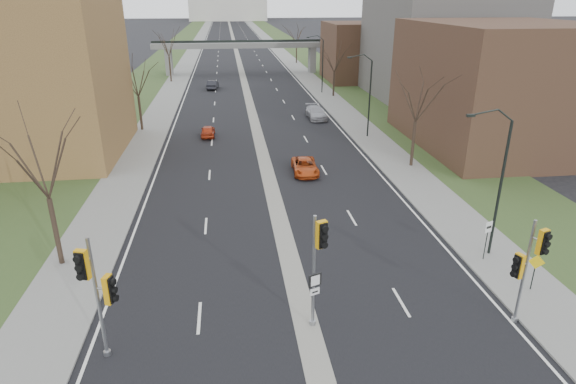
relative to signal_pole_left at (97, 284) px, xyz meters
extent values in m
plane|color=black|center=(8.65, 0.34, -3.70)|extent=(700.00, 700.00, 0.00)
cube|color=black|center=(8.65, 150.34, -3.69)|extent=(20.00, 600.00, 0.01)
cube|color=gray|center=(8.65, 150.34, -3.70)|extent=(1.20, 600.00, 0.02)
cube|color=gray|center=(20.65, 150.34, -3.64)|extent=(4.00, 600.00, 0.12)
cube|color=gray|center=(-3.35, 150.34, -3.64)|extent=(4.00, 600.00, 0.12)
cube|color=#2F4520|center=(26.65, 150.34, -3.65)|extent=(8.00, 600.00, 0.10)
cube|color=#2F4520|center=(-9.35, 150.34, -3.65)|extent=(8.00, 600.00, 0.10)
cube|color=#4C3223|center=(32.65, 28.34, 2.30)|extent=(16.00, 20.00, 12.00)
cube|color=#635F5B|center=(36.65, 52.34, 3.80)|extent=(18.00, 22.00, 15.00)
cube|color=#4C3223|center=(30.65, 70.34, 1.30)|extent=(14.00, 14.00, 10.00)
cube|color=slate|center=(-5.35, 80.34, -1.20)|extent=(1.20, 2.50, 5.00)
cube|color=slate|center=(22.65, 80.34, -1.20)|extent=(1.20, 2.50, 5.00)
cube|color=slate|center=(8.65, 80.34, 1.80)|extent=(34.00, 3.00, 1.00)
cube|color=black|center=(8.65, 80.34, 2.50)|extent=(34.00, 0.15, 0.50)
cube|color=#BAB5AA|center=(8.65, 320.34, 6.30)|extent=(48.00, 42.00, 20.00)
cylinder|color=black|center=(20.45, 6.34, 0.42)|extent=(0.16, 0.16, 8.00)
cube|color=black|center=(18.15, 6.34, 4.77)|extent=(0.45, 0.18, 0.14)
cylinder|color=black|center=(20.45, 32.34, 0.42)|extent=(0.16, 0.16, 8.00)
cube|color=black|center=(18.15, 32.34, 4.77)|extent=(0.45, 0.18, 0.14)
cylinder|color=black|center=(20.45, 58.34, 0.42)|extent=(0.16, 0.16, 8.00)
cube|color=black|center=(18.15, 58.34, 4.77)|extent=(0.45, 0.18, 0.14)
cylinder|color=#382B21|center=(-4.35, 8.34, -1.58)|extent=(0.28, 0.28, 4.00)
cylinder|color=#382B21|center=(-4.35, 38.34, -1.70)|extent=(0.28, 0.28, 3.75)
cylinder|color=#382B21|center=(-4.35, 72.34, -1.45)|extent=(0.28, 0.28, 4.25)
cylinder|color=#382B21|center=(21.65, 22.34, -1.58)|extent=(0.28, 0.28, 4.00)
cylinder|color=#382B21|center=(21.65, 55.34, -1.83)|extent=(0.28, 0.28, 3.50)
cylinder|color=#382B21|center=(21.65, 95.34, -1.45)|extent=(0.28, 0.28, 4.25)
cylinder|color=gray|center=(-0.14, 0.26, -0.87)|extent=(0.15, 0.15, 5.65)
cylinder|color=gray|center=(-0.14, 0.26, -3.59)|extent=(0.30, 0.30, 0.22)
cube|color=orange|center=(-0.30, -0.26, 1.08)|extent=(0.56, 0.55, 1.25)
cube|color=orange|center=(0.38, 0.10, -0.33)|extent=(0.55, 0.56, 1.25)
cylinder|color=gray|center=(8.94, 1.19, -0.89)|extent=(0.15, 0.15, 5.62)
cylinder|color=gray|center=(8.94, 1.19, -3.59)|extent=(0.30, 0.30, 0.22)
cube|color=orange|center=(9.13, 0.69, 1.27)|extent=(0.58, 0.57, 1.24)
cube|color=black|center=(8.94, 1.19, -1.21)|extent=(0.62, 0.27, 0.65)
cube|color=silver|center=(8.94, 1.19, -1.81)|extent=(0.47, 0.22, 0.32)
cylinder|color=gray|center=(18.45, 0.24, -1.05)|extent=(0.14, 0.14, 5.29)
cylinder|color=gray|center=(18.45, 0.24, -3.59)|extent=(0.28, 0.28, 0.20)
cube|color=orange|center=(18.61, -0.24, 0.78)|extent=(0.54, 0.52, 1.17)
cube|color=orange|center=(17.97, 0.07, -0.54)|extent=(0.52, 0.54, 1.17)
cylinder|color=black|center=(19.77, 5.72, -2.54)|extent=(0.06, 0.06, 2.07)
cube|color=silver|center=(19.77, 5.72, -1.50)|extent=(0.49, 0.21, 0.66)
cylinder|color=black|center=(20.66, 2.48, -2.76)|extent=(0.06, 0.06, 1.64)
cube|color=#E2B90C|center=(20.66, 2.48, -1.94)|extent=(0.74, 0.35, 0.80)
imported|color=#B03114|center=(3.20, 34.84, -3.07)|extent=(1.52, 3.68, 1.25)
imported|color=black|center=(3.20, 64.19, -2.97)|extent=(1.99, 4.52, 1.44)
imported|color=#B64113|center=(11.87, 21.81, -3.07)|extent=(2.24, 4.58, 1.25)
imported|color=#9B9CA2|center=(16.43, 41.56, -2.94)|extent=(2.25, 5.24, 1.50)
camera|label=1|loc=(5.47, -17.02, 10.55)|focal=30.00mm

